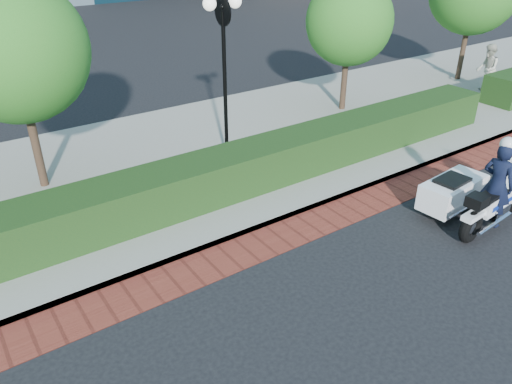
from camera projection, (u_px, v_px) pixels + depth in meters
ground at (327, 274)px, 9.46m from camera, size 120.00×120.00×0.00m
brick_strip at (280, 237)px, 10.54m from camera, size 60.00×1.00×0.01m
sidewalk at (181, 160)px, 13.75m from camera, size 60.00×8.00×0.15m
hedge_main at (226, 174)px, 11.75m from camera, size 18.00×1.20×1.00m
lamppost at (224, 56)px, 12.30m from camera, size 1.02×0.70×4.21m
tree_b at (14, 50)px, 10.75m from camera, size 3.20×3.20×4.89m
tree_c at (349, 22)px, 15.95m from camera, size 2.80×2.80×4.30m
police_motorcycle at (479, 191)px, 10.80m from camera, size 2.65×1.88×2.14m
pedestrian at (487, 69)px, 18.46m from camera, size 1.12×1.09×1.82m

